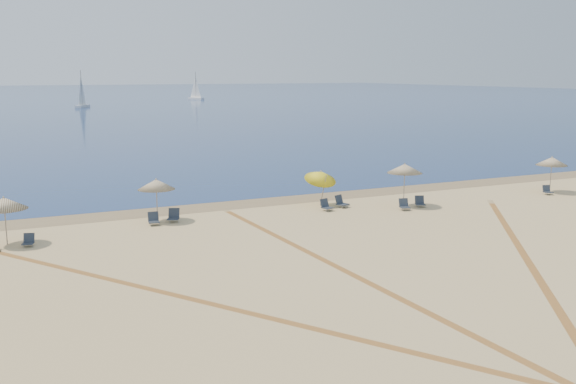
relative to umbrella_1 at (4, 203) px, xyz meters
name	(u,v)px	position (x,y,z in m)	size (l,w,h in m)	color
ground	(570,348)	(14.83, -19.55, -1.99)	(160.00, 160.00, 0.00)	tan
ocean	(39,96)	(14.83, 205.45, -1.98)	(500.00, 500.00, 0.00)	#0C2151
wet_sand	(262,202)	(14.83, 4.45, -1.99)	(500.00, 500.00, 0.00)	olive
umbrella_1	(4,203)	(0.00, 0.00, 0.00)	(2.12, 2.12, 2.33)	gray
umbrella_2	(156,184)	(7.61, 1.84, 0.06)	(2.01, 2.01, 2.39)	gray
umbrella_3	(321,176)	(17.67, 1.86, -0.15)	(1.95, 2.02, 2.46)	gray
umbrella_4	(405,168)	(22.17, -0.42, 0.33)	(2.13, 2.13, 2.66)	gray
umbrella_5	(552,161)	(33.81, -0.77, 0.15)	(2.06, 2.06, 2.48)	gray
chair_3	(29,241)	(0.91, -0.72, -1.73)	(0.64, 0.69, 0.59)	#1E242E
chair_4	(154,219)	(7.22, 1.10, -1.69)	(0.63, 0.72, 0.68)	#1E242E
chair_5	(174,216)	(8.38, 1.37, -1.67)	(0.83, 0.89, 0.72)	#1E242E
chair_6	(326,206)	(17.29, 0.43, -1.69)	(0.72, 0.79, 0.69)	#1E242E
chair_7	(341,202)	(18.56, 0.92, -1.67)	(0.83, 0.89, 0.73)	#1E242E
chair_8	(404,205)	(21.59, -1.33, -1.70)	(0.70, 0.77, 0.67)	#1E242E
chair_9	(420,202)	(22.98, -0.96, -1.70)	(0.76, 0.81, 0.66)	#1E242E
chair_10	(547,190)	(33.10, -1.22, -1.72)	(0.66, 0.72, 0.61)	#1E242E
sailboat_0	(196,91)	(55.55, 155.53, 0.49)	(3.84, 5.53, 8.22)	white
sailboat_1	(82,96)	(18.83, 123.39, 0.59)	(3.99, 5.74, 8.53)	white
tire_tracks	(358,278)	(12.53, -11.26, -1.99)	(54.19, 42.96, 0.00)	tan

